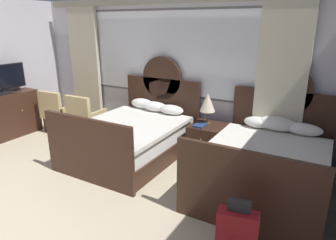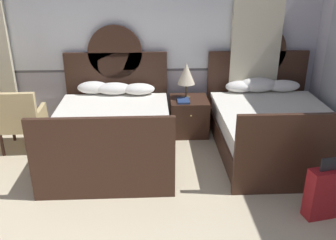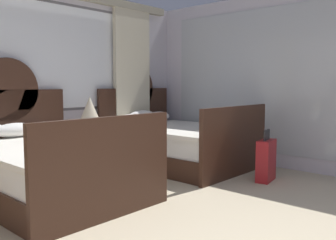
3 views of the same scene
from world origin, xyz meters
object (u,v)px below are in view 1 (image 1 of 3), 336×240
object	(u,v)px
bed_near_window	(133,136)
tv_flatscreen	(1,79)
table_lamp_on_nightstand	(208,103)
book_on_nightstand	(200,125)
suitcase_on_floor	(237,236)
bed_near_mirror	(265,165)
nightstand_between_beds	(207,140)
armchair_by_window_centre	(57,110)
armchair_by_window_left	(85,116)

from	to	relation	value
bed_near_window	tv_flatscreen	xyz separation A→B (m)	(-2.74, -0.52, 0.83)
table_lamp_on_nightstand	book_on_nightstand	size ratio (longest dim) A/B	2.11
table_lamp_on_nightstand	suitcase_on_floor	world-z (taller)	table_lamp_on_nightstand
bed_near_mirror	nightstand_between_beds	world-z (taller)	bed_near_mirror
bed_near_window	armchair_by_window_centre	size ratio (longest dim) A/B	2.32
suitcase_on_floor	armchair_by_window_left	bearing A→B (deg)	155.02
book_on_nightstand	tv_flatscreen	distance (m)	3.95
tv_flatscreen	armchair_by_window_centre	xyz separation A→B (m)	(0.66, 0.68, -0.71)
bed_near_window	bed_near_mirror	distance (m)	2.25
bed_near_mirror	armchair_by_window_left	world-z (taller)	bed_near_mirror
bed_near_window	table_lamp_on_nightstand	world-z (taller)	bed_near_window
bed_near_window	armchair_by_window_centre	xyz separation A→B (m)	(-2.08, 0.17, 0.13)
book_on_nightstand	armchair_by_window_left	size ratio (longest dim) A/B	0.28
bed_near_window	bed_near_mirror	world-z (taller)	same
nightstand_between_beds	armchair_by_window_centre	xyz separation A→B (m)	(-3.21, -0.47, 0.21)
nightstand_between_beds	table_lamp_on_nightstand	bearing A→B (deg)	132.49
tv_flatscreen	armchair_by_window_centre	world-z (taller)	tv_flatscreen
bed_near_mirror	armchair_by_window_centre	xyz separation A→B (m)	(-4.33, 0.16, 0.12)
armchair_by_window_left	armchair_by_window_centre	bearing A→B (deg)	180.00
book_on_nightstand	armchair_by_window_centre	distance (m)	3.13
tv_flatscreen	bed_near_mirror	bearing A→B (deg)	5.98
suitcase_on_floor	table_lamp_on_nightstand	bearing A→B (deg)	119.42
bed_near_mirror	tv_flatscreen	distance (m)	5.09
bed_near_mirror	table_lamp_on_nightstand	size ratio (longest dim) A/B	3.88
nightstand_between_beds	armchair_by_window_left	size ratio (longest dim) A/B	0.66
bed_near_window	suitcase_on_floor	size ratio (longest dim) A/B	3.06
bed_near_window	armchair_by_window_left	world-z (taller)	bed_near_window
bed_near_mirror	tv_flatscreen	world-z (taller)	bed_near_mirror
suitcase_on_floor	nightstand_between_beds	bearing A→B (deg)	119.06
bed_near_window	book_on_nightstand	world-z (taller)	bed_near_window
suitcase_on_floor	bed_near_window	bearing A→B (deg)	146.84
table_lamp_on_nightstand	tv_flatscreen	bearing A→B (deg)	-162.43
table_lamp_on_nightstand	tv_flatscreen	world-z (taller)	tv_flatscreen
book_on_nightstand	armchair_by_window_left	bearing A→B (deg)	-171.22
armchair_by_window_left	armchair_by_window_centre	world-z (taller)	same
nightstand_between_beds	table_lamp_on_nightstand	distance (m)	0.67
book_on_nightstand	armchair_by_window_left	world-z (taller)	armchair_by_window_left
book_on_nightstand	armchair_by_window_centre	size ratio (longest dim) A/B	0.28
bed_near_mirror	tv_flatscreen	bearing A→B (deg)	-174.02
bed_near_window	nightstand_between_beds	xyz separation A→B (m)	(1.13, 0.64, -0.08)
book_on_nightstand	suitcase_on_floor	world-z (taller)	suitcase_on_floor
bed_near_window	table_lamp_on_nightstand	bearing A→B (deg)	32.65
book_on_nightstand	suitcase_on_floor	bearing A→B (deg)	-57.55
book_on_nightstand	tv_flatscreen	xyz separation A→B (m)	(-3.76, -1.04, 0.62)
nightstand_between_beds	suitcase_on_floor	xyz separation A→B (m)	(1.20, -2.16, -0.00)
armchair_by_window_centre	armchair_by_window_left	bearing A→B (deg)	-0.00
nightstand_between_beds	armchair_by_window_left	xyz separation A→B (m)	(-2.42, -0.47, 0.21)
bed_near_window	bed_near_mirror	xyz separation A→B (m)	(2.25, 0.01, 0.00)
nightstand_between_beds	armchair_by_window_left	distance (m)	2.48
table_lamp_on_nightstand	armchair_by_window_left	size ratio (longest dim) A/B	0.60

